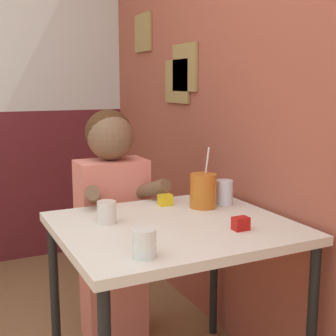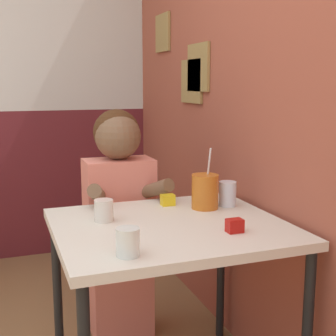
{
  "view_description": "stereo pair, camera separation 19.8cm",
  "coord_description": "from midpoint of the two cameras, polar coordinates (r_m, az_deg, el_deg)",
  "views": [
    {
      "loc": [
        0.11,
        -1.25,
        1.3
      ],
      "look_at": [
        0.96,
        0.5,
        0.95
      ],
      "focal_mm": 50.0,
      "sensor_mm": 36.0,
      "label": 1
    },
    {
      "loc": [
        0.29,
        -1.32,
        1.3
      ],
      "look_at": [
        0.96,
        0.5,
        0.95
      ],
      "focal_mm": 50.0,
      "sensor_mm": 36.0,
      "label": 2
    }
  ],
  "objects": [
    {
      "name": "main_table",
      "position": [
        1.88,
        -2.3,
        -8.97
      ],
      "size": [
        0.9,
        0.79,
        0.75
      ],
      "color": "beige",
      "rests_on": "ground_plane"
    },
    {
      "name": "person_seated",
      "position": [
        2.37,
        -9.2,
        -5.87
      ],
      "size": [
        0.42,
        0.42,
        1.17
      ],
      "color": "#EA7F6B",
      "rests_on": "ground_plane"
    },
    {
      "name": "cocktail_pitcher",
      "position": [
        2.07,
        1.59,
        -2.8
      ],
      "size": [
        0.12,
        0.12,
        0.27
      ],
      "color": "#C6661E",
      "rests_on": "main_table"
    },
    {
      "name": "condiment_ketchup",
      "position": [
        1.78,
        5.72,
        -6.8
      ],
      "size": [
        0.06,
        0.04,
        0.05
      ],
      "color": "#B7140F",
      "rests_on": "main_table"
    },
    {
      "name": "brick_wall_right",
      "position": [
        2.69,
        0.85,
        11.39
      ],
      "size": [
        0.08,
        4.24,
        2.7
      ],
      "color": "#9E4C38",
      "rests_on": "ground_plane"
    },
    {
      "name": "glass_center",
      "position": [
        1.51,
        -6.71,
        -9.15
      ],
      "size": [
        0.08,
        0.08,
        0.09
      ],
      "color": "silver",
      "rests_on": "main_table"
    },
    {
      "name": "glass_near_pitcher",
      "position": [
        2.14,
        4.24,
        -3.01
      ],
      "size": [
        0.08,
        0.08,
        0.11
      ],
      "color": "silver",
      "rests_on": "main_table"
    },
    {
      "name": "condiment_mustard",
      "position": [
        2.12,
        -3.01,
        -3.94
      ],
      "size": [
        0.06,
        0.04,
        0.05
      ],
      "color": "yellow",
      "rests_on": "main_table"
    },
    {
      "name": "glass_far_side",
      "position": [
        1.88,
        -10.5,
        -5.35
      ],
      "size": [
        0.08,
        0.08,
        0.09
      ],
      "color": "silver",
      "rests_on": "main_table"
    }
  ]
}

